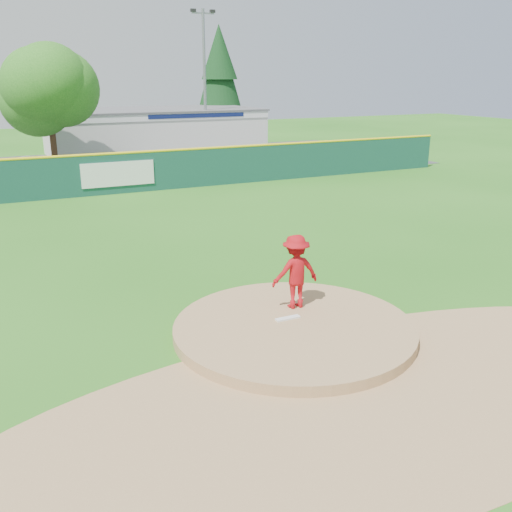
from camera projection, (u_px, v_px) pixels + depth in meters
name	position (u px, v px, depth m)	size (l,w,h in m)	color
ground	(294.00, 334.00, 13.04)	(120.00, 120.00, 0.00)	#286B19
pitchers_mound	(294.00, 334.00, 13.04)	(5.50, 5.50, 0.50)	#9E774C
pitching_rubber	(288.00, 318.00, 13.21)	(0.60, 0.15, 0.04)	white
infield_dirt_arc	(374.00, 397.00, 10.46)	(15.40, 15.40, 0.01)	#9E774C
parking_lot	(86.00, 168.00, 36.22)	(44.00, 16.00, 0.02)	#38383A
pitcher	(296.00, 272.00, 13.66)	(1.17, 0.67, 1.81)	#A70E14
van	(37.00, 166.00, 33.01)	(2.03, 4.39, 1.22)	silver
pool_building_grp	(154.00, 132.00, 42.49)	(15.20, 8.20, 3.31)	silver
fence_banners	(33.00, 180.00, 26.52)	(11.53, 0.04, 1.20)	#520B17
outfield_fence	(116.00, 172.00, 28.17)	(40.00, 0.14, 2.07)	#15443A
deciduous_tree	(48.00, 96.00, 32.30)	(5.60, 5.60, 7.36)	#382314
conifer_tree	(220.00, 77.00, 47.66)	(4.40, 4.40, 9.50)	#382314
light_pole_right	(205.00, 77.00, 39.99)	(1.75, 0.25, 10.00)	gray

